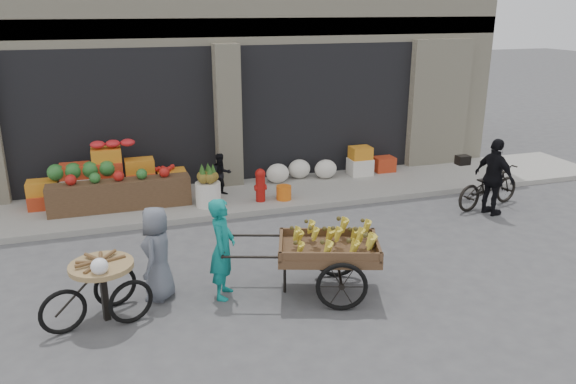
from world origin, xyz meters
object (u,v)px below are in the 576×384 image
object	(u,v)px
pineapple_bin	(208,194)
banana_cart	(325,246)
vendor_grey	(157,253)
seated_person	(221,174)
bicycle	(488,186)
orange_bucket	(284,193)
fire_hydrant	(260,184)
cyclist	(494,177)
tricycle_cart	(102,282)
vendor_woman	(222,249)

from	to	relation	value
pineapple_bin	banana_cart	world-z (taller)	banana_cart
pineapple_bin	vendor_grey	distance (m)	3.63
pineapple_bin	seated_person	bearing A→B (deg)	56.31
pineapple_bin	bicycle	xyz separation A→B (m)	(5.65, -1.53, 0.08)
orange_bucket	bicycle	distance (m)	4.30
fire_hydrant	bicycle	world-z (taller)	bicycle
cyclist	vendor_grey	bearing A→B (deg)	88.84
pineapple_bin	tricycle_cart	world-z (taller)	tricycle_cart
pineapple_bin	vendor_grey	bearing A→B (deg)	-111.31
seated_person	bicycle	xyz separation A→B (m)	(5.25, -2.13, -0.13)
banana_cart	fire_hydrant	bearing A→B (deg)	107.10
orange_bucket	tricycle_cart	xyz separation A→B (m)	(-3.68, -3.69, 0.30)
vendor_woman	pineapple_bin	bearing A→B (deg)	16.33
orange_bucket	banana_cart	size ratio (longest dim) A/B	0.12
tricycle_cart	cyclist	size ratio (longest dim) A/B	0.92
banana_cart	vendor_woman	bearing A→B (deg)	-175.84
pineapple_bin	seated_person	world-z (taller)	seated_person
pineapple_bin	fire_hydrant	xyz separation A→B (m)	(1.10, -0.05, 0.13)
pineapple_bin	orange_bucket	xyz separation A→B (m)	(1.60, -0.10, -0.10)
fire_hydrant	tricycle_cart	world-z (taller)	tricycle_cart
vendor_grey	bicycle	distance (m)	7.21
vendor_grey	vendor_woman	bearing A→B (deg)	97.54
orange_bucket	seated_person	distance (m)	1.42
cyclist	fire_hydrant	bearing A→B (deg)	53.46
tricycle_cart	fire_hydrant	bearing A→B (deg)	30.10
orange_bucket	vendor_grey	distance (m)	4.40
seated_person	bicycle	distance (m)	5.67
banana_cart	vendor_woman	distance (m)	1.48
orange_bucket	tricycle_cart	size ratio (longest dim) A/B	0.22
pineapple_bin	cyclist	xyz separation A→B (m)	(5.45, -1.93, 0.42)
pineapple_bin	cyclist	bearing A→B (deg)	-19.49
vendor_woman	bicycle	bearing A→B (deg)	-48.06
banana_cart	vendor_woman	world-z (taller)	vendor_woman
vendor_woman	cyclist	world-z (taller)	cyclist
fire_hydrant	vendor_woman	size ratio (longest dim) A/B	0.47
seated_person	orange_bucket	bearing A→B (deg)	-40.26
orange_bucket	tricycle_cart	bearing A→B (deg)	-134.91
pineapple_bin	banana_cart	xyz separation A→B (m)	(1.01, -3.98, 0.38)
pineapple_bin	bicycle	bearing A→B (deg)	-15.14
fire_hydrant	cyclist	size ratio (longest dim) A/B	0.45
vendor_woman	tricycle_cart	xyz separation A→B (m)	(-1.66, -0.17, -0.19)
fire_hydrant	pineapple_bin	bearing A→B (deg)	177.40
vendor_grey	bicycle	size ratio (longest dim) A/B	0.81
banana_cart	bicycle	bearing A→B (deg)	46.24
orange_bucket	vendor_woman	size ratio (longest dim) A/B	0.21
cyclist	orange_bucket	bearing A→B (deg)	51.42
vendor_grey	cyclist	world-z (taller)	cyclist
banana_cart	tricycle_cart	world-z (taller)	banana_cart
seated_person	vendor_woman	size ratio (longest dim) A/B	0.62
orange_bucket	cyclist	distance (m)	4.30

